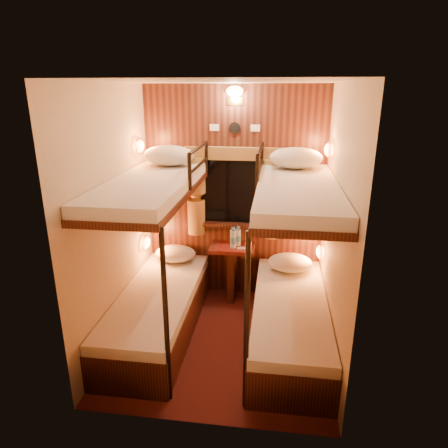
# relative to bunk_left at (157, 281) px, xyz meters

# --- Properties ---
(floor) EXTENTS (2.10, 2.10, 0.00)m
(floor) POSITION_rel_bunk_left_xyz_m (0.65, -0.07, -0.56)
(floor) COLOR #3D1610
(floor) RESTS_ON ground
(ceiling) EXTENTS (2.10, 2.10, 0.00)m
(ceiling) POSITION_rel_bunk_left_xyz_m (0.65, -0.07, 1.84)
(ceiling) COLOR silver
(ceiling) RESTS_ON wall_back
(wall_back) EXTENTS (2.40, 0.00, 2.40)m
(wall_back) POSITION_rel_bunk_left_xyz_m (0.65, 0.98, 0.64)
(wall_back) COLOR #C6B293
(wall_back) RESTS_ON floor
(wall_front) EXTENTS (2.40, 0.00, 2.40)m
(wall_front) POSITION_rel_bunk_left_xyz_m (0.65, -1.12, 0.64)
(wall_front) COLOR #C6B293
(wall_front) RESTS_ON floor
(wall_left) EXTENTS (0.00, 2.40, 2.40)m
(wall_left) POSITION_rel_bunk_left_xyz_m (-0.35, -0.07, 0.64)
(wall_left) COLOR #C6B293
(wall_left) RESTS_ON floor
(wall_right) EXTENTS (0.00, 2.40, 2.40)m
(wall_right) POSITION_rel_bunk_left_xyz_m (1.65, -0.07, 0.64)
(wall_right) COLOR #C6B293
(wall_right) RESTS_ON floor
(back_panel) EXTENTS (2.00, 0.03, 2.40)m
(back_panel) POSITION_rel_bunk_left_xyz_m (0.65, 0.97, 0.64)
(back_panel) COLOR black
(back_panel) RESTS_ON floor
(bunk_left) EXTENTS (0.72, 1.90, 1.82)m
(bunk_left) POSITION_rel_bunk_left_xyz_m (0.00, 0.00, 0.00)
(bunk_left) COLOR black
(bunk_left) RESTS_ON floor
(bunk_right) EXTENTS (0.72, 1.90, 1.82)m
(bunk_right) POSITION_rel_bunk_left_xyz_m (1.30, 0.00, 0.00)
(bunk_right) COLOR black
(bunk_right) RESTS_ON floor
(window) EXTENTS (1.00, 0.12, 0.79)m
(window) POSITION_rel_bunk_left_xyz_m (0.65, 0.94, 0.62)
(window) COLOR black
(window) RESTS_ON back_panel
(curtains) EXTENTS (1.10, 0.22, 1.00)m
(curtains) POSITION_rel_bunk_left_xyz_m (0.65, 0.90, 0.71)
(curtains) COLOR olive
(curtains) RESTS_ON back_panel
(back_fixtures) EXTENTS (0.54, 0.09, 0.48)m
(back_fixtures) POSITION_rel_bunk_left_xyz_m (0.65, 0.93, 1.69)
(back_fixtures) COLOR black
(back_fixtures) RESTS_ON back_panel
(reading_lamps) EXTENTS (2.00, 0.20, 1.25)m
(reading_lamps) POSITION_rel_bunk_left_xyz_m (0.65, 0.63, 0.68)
(reading_lamps) COLOR orange
(reading_lamps) RESTS_ON wall_left
(table) EXTENTS (0.50, 0.34, 0.66)m
(table) POSITION_rel_bunk_left_xyz_m (0.65, 0.78, -0.14)
(table) COLOR maroon
(table) RESTS_ON floor
(bottle_left) EXTENTS (0.07, 0.07, 0.24)m
(bottle_left) POSITION_rel_bunk_left_xyz_m (0.66, 0.74, 0.20)
(bottle_left) COLOR #99BFE5
(bottle_left) RESTS_ON table
(bottle_right) EXTENTS (0.07, 0.07, 0.23)m
(bottle_right) POSITION_rel_bunk_left_xyz_m (0.71, 0.82, 0.19)
(bottle_right) COLOR #99BFE5
(bottle_right) RESTS_ON table
(sachet_a) EXTENTS (0.09, 0.08, 0.01)m
(sachet_a) POSITION_rel_bunk_left_xyz_m (0.75, 0.73, 0.09)
(sachet_a) COLOR silver
(sachet_a) RESTS_ON table
(sachet_b) EXTENTS (0.08, 0.06, 0.01)m
(sachet_b) POSITION_rel_bunk_left_xyz_m (0.77, 0.75, 0.09)
(sachet_b) COLOR silver
(sachet_b) RESTS_ON table
(pillow_lower_left) EXTENTS (0.47, 0.34, 0.18)m
(pillow_lower_left) POSITION_rel_bunk_left_xyz_m (-0.00, 0.73, -0.01)
(pillow_lower_left) COLOR white
(pillow_lower_left) RESTS_ON bunk_left
(pillow_lower_right) EXTENTS (0.48, 0.34, 0.19)m
(pillow_lower_right) POSITION_rel_bunk_left_xyz_m (1.30, 0.64, -0.01)
(pillow_lower_right) COLOR white
(pillow_lower_right) RESTS_ON bunk_right
(pillow_upper_left) EXTENTS (0.53, 0.38, 0.21)m
(pillow_upper_left) POSITION_rel_bunk_left_xyz_m (-0.00, 0.63, 1.13)
(pillow_upper_left) COLOR white
(pillow_upper_left) RESTS_ON bunk_left
(pillow_upper_right) EXTENTS (0.53, 0.38, 0.21)m
(pillow_upper_right) POSITION_rel_bunk_left_xyz_m (1.30, 0.65, 1.13)
(pillow_upper_right) COLOR white
(pillow_upper_right) RESTS_ON bunk_right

